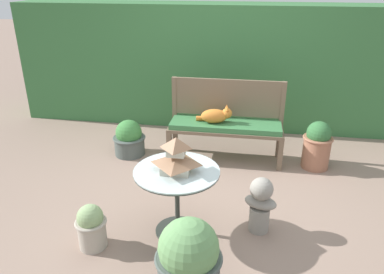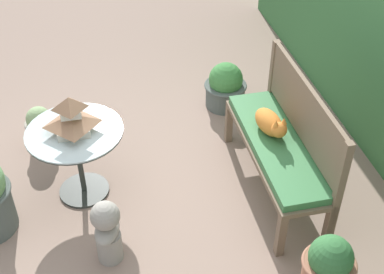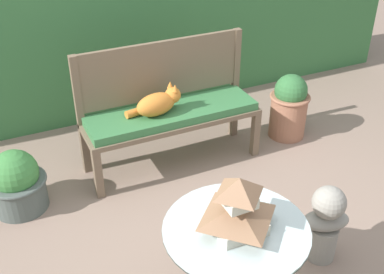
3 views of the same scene
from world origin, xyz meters
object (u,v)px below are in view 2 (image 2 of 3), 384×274
Objects in this scene: cat at (270,123)px; patio_table at (76,144)px; potted_plant_bench_left at (41,127)px; potted_plant_bench_right at (225,87)px; garden_bust at (107,230)px; garden_bench at (276,148)px; potted_plant_table_near at (327,272)px; pagoda_birdhouse at (72,117)px.

cat is 0.60× the size of patio_table.
potted_plant_bench_right is at bearing 97.81° from potted_plant_bench_left.
cat reaches higher than potted_plant_bench_right.
garden_bench is at bearing 124.65° from garden_bust.
cat reaches higher than potted_plant_table_near.
pagoda_birdhouse reaches higher than cat.
potted_plant_table_near is at bearing 80.79° from garden_bust.
potted_plant_bench_left is (-0.70, -0.33, -0.58)m from pagoda_birdhouse.
potted_plant_bench_right is at bearing 172.20° from cat.
potted_plant_bench_left is 2.84m from potted_plant_table_near.
potted_plant_table_near is at bearing 0.58° from potted_plant_bench_right.
potted_plant_bench_right is at bearing -177.18° from garden_bench.
pagoda_birdhouse is 0.69× the size of potted_plant_bench_right.
pagoda_birdhouse reaches higher than patio_table.
patio_table is 2.30× the size of pagoda_birdhouse.
patio_table reaches higher than potted_plant_table_near.
potted_plant_bench_right is (-1.71, 1.36, -0.08)m from garden_bust.
patio_table is 1.58× the size of potted_plant_bench_right.
garden_bench is at bearing 78.87° from pagoda_birdhouse.
potted_plant_bench_left is at bearing -139.14° from potted_plant_table_near.
potted_plant_bench_left is (-0.89, -1.88, -0.39)m from cat.
pagoda_birdhouse is (-0.18, -1.55, 0.18)m from cat.
potted_plant_table_near reaches higher than potted_plant_bench_right.
garden_bench reaches higher than potted_plant_bench_right.
garden_bench is 2.60× the size of garden_bust.
patio_table is at bearing 0.00° from pagoda_birdhouse.
garden_bench is 1.14m from potted_plant_table_near.
patio_table is (-0.31, -1.57, 0.08)m from garden_bench.
pagoda_birdhouse is 0.91m from garden_bust.
pagoda_birdhouse is at bearing 24.87° from potted_plant_bench_left.
potted_plant_table_near reaches higher than garden_bust.
cat is 1.55m from garden_bust.
pagoda_birdhouse is 2.16m from potted_plant_table_near.
patio_table is at bearing -57.64° from potted_plant_bench_right.
potted_plant_bench_left is at bearing -144.65° from garden_bust.
cat reaches higher than potted_plant_bench_left.
potted_plant_bench_right is at bearing -179.42° from potted_plant_table_near.
cat is 2.11m from potted_plant_bench_left.
cat is at bearing 83.23° from pagoda_birdhouse.
garden_bust is at bearing 17.98° from potted_plant_bench_left.
cat is 1.57m from pagoda_birdhouse.
garden_bench is 1.89× the size of patio_table.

